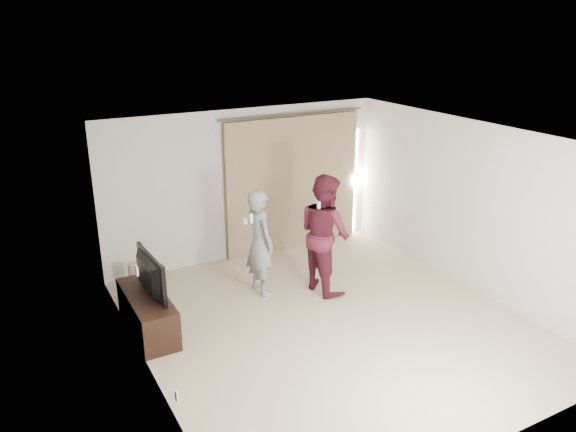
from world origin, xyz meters
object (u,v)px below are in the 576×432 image
object	(u,v)px
person_man	(260,242)
person_woman	(325,233)
tv_console	(148,313)
tv	(144,276)

from	to	relation	value
person_man	person_woman	bearing A→B (deg)	-22.30
tv_console	tv	size ratio (longest dim) A/B	1.40
tv_console	person_man	xyz separation A→B (m)	(1.84, 0.31, 0.56)
tv_console	person_man	distance (m)	1.94
tv_console	person_woman	xyz separation A→B (m)	(2.75, -0.06, 0.65)
tv	person_man	size ratio (longest dim) A/B	0.60
tv	person_woman	world-z (taller)	person_woman
person_woman	tv_console	bearing A→B (deg)	178.72
tv_console	person_woman	distance (m)	2.83
tv	person_man	world-z (taller)	person_man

